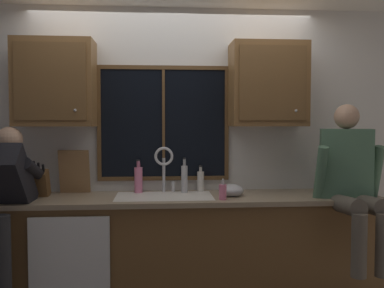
{
  "coord_description": "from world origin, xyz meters",
  "views": [
    {
      "loc": [
        -0.12,
        -3.8,
        1.53
      ],
      "look_at": [
        0.15,
        -0.3,
        1.35
      ],
      "focal_mm": 39.69,
      "sensor_mm": 36.0,
      "label": 1
    }
  ],
  "objects_px": {
    "cutting_board": "(74,172)",
    "bottle_amber_small": "(184,178)",
    "soap_dispenser": "(223,192)",
    "bottle_green_glass": "(201,181)",
    "knife_block": "(41,183)",
    "person_sitting_on_counter": "(351,177)",
    "bottle_tall_clear": "(138,179)",
    "mixing_bowl": "(231,190)"
  },
  "relations": [
    {
      "from": "cutting_board",
      "to": "bottle_amber_small",
      "type": "distance_m",
      "value": 0.95
    },
    {
      "from": "soap_dispenser",
      "to": "bottle_green_glass",
      "type": "height_order",
      "value": "bottle_green_glass"
    },
    {
      "from": "knife_block",
      "to": "soap_dispenser",
      "type": "distance_m",
      "value": 1.5
    },
    {
      "from": "person_sitting_on_counter",
      "to": "bottle_tall_clear",
      "type": "height_order",
      "value": "person_sitting_on_counter"
    },
    {
      "from": "bottle_green_glass",
      "to": "cutting_board",
      "type": "bearing_deg",
      "value": -179.33
    },
    {
      "from": "knife_block",
      "to": "soap_dispenser",
      "type": "height_order",
      "value": "knife_block"
    },
    {
      "from": "soap_dispenser",
      "to": "bottle_amber_small",
      "type": "relative_size",
      "value": 0.55
    },
    {
      "from": "soap_dispenser",
      "to": "bottle_tall_clear",
      "type": "distance_m",
      "value": 0.78
    },
    {
      "from": "bottle_green_glass",
      "to": "person_sitting_on_counter",
      "type": "bearing_deg",
      "value": -23.22
    },
    {
      "from": "cutting_board",
      "to": "mixing_bowl",
      "type": "relative_size",
      "value": 1.85
    },
    {
      "from": "bottle_tall_clear",
      "to": "bottle_green_glass",
      "type": "bearing_deg",
      "value": 3.31
    },
    {
      "from": "person_sitting_on_counter",
      "to": "bottle_tall_clear",
      "type": "bearing_deg",
      "value": 164.78
    },
    {
      "from": "person_sitting_on_counter",
      "to": "mixing_bowl",
      "type": "xyz_separation_m",
      "value": [
        -0.92,
        0.24,
        -0.14
      ]
    },
    {
      "from": "mixing_bowl",
      "to": "bottle_amber_small",
      "type": "bearing_deg",
      "value": 153.33
    },
    {
      "from": "bottle_green_glass",
      "to": "bottle_tall_clear",
      "type": "relative_size",
      "value": 0.8
    },
    {
      "from": "person_sitting_on_counter",
      "to": "bottle_green_glass",
      "type": "relative_size",
      "value": 5.42
    },
    {
      "from": "person_sitting_on_counter",
      "to": "soap_dispenser",
      "type": "bearing_deg",
      "value": 175.52
    },
    {
      "from": "person_sitting_on_counter",
      "to": "soap_dispenser",
      "type": "xyz_separation_m",
      "value": [
        -1.01,
        0.08,
        -0.12
      ]
    },
    {
      "from": "bottle_amber_small",
      "to": "bottle_tall_clear",
      "type": "bearing_deg",
      "value": 175.78
    },
    {
      "from": "person_sitting_on_counter",
      "to": "bottle_amber_small",
      "type": "distance_m",
      "value": 1.37
    },
    {
      "from": "cutting_board",
      "to": "bottle_tall_clear",
      "type": "relative_size",
      "value": 1.32
    },
    {
      "from": "mixing_bowl",
      "to": "bottle_green_glass",
      "type": "bearing_deg",
      "value": 132.65
    },
    {
      "from": "knife_block",
      "to": "soap_dispenser",
      "type": "bearing_deg",
      "value": -9.71
    },
    {
      "from": "bottle_green_glass",
      "to": "bottle_amber_small",
      "type": "distance_m",
      "value": 0.16
    },
    {
      "from": "mixing_bowl",
      "to": "person_sitting_on_counter",
      "type": "bearing_deg",
      "value": -14.74
    },
    {
      "from": "person_sitting_on_counter",
      "to": "bottle_amber_small",
      "type": "bearing_deg",
      "value": 161.58
    },
    {
      "from": "knife_block",
      "to": "soap_dispenser",
      "type": "xyz_separation_m",
      "value": [
        1.48,
        -0.25,
        -0.04
      ]
    },
    {
      "from": "cutting_board",
      "to": "bottle_tall_clear",
      "type": "xyz_separation_m",
      "value": [
        0.55,
        -0.02,
        -0.07
      ]
    },
    {
      "from": "mixing_bowl",
      "to": "soap_dispenser",
      "type": "xyz_separation_m",
      "value": [
        -0.1,
        -0.16,
        0.02
      ]
    },
    {
      "from": "knife_block",
      "to": "cutting_board",
      "type": "height_order",
      "value": "cutting_board"
    },
    {
      "from": "mixing_bowl",
      "to": "bottle_amber_small",
      "type": "distance_m",
      "value": 0.43
    },
    {
      "from": "bottle_tall_clear",
      "to": "bottle_amber_small",
      "type": "xyz_separation_m",
      "value": [
        0.4,
        -0.03,
        0.01
      ]
    },
    {
      "from": "person_sitting_on_counter",
      "to": "cutting_board",
      "type": "relative_size",
      "value": 3.29
    },
    {
      "from": "soap_dispenser",
      "to": "bottle_green_glass",
      "type": "bearing_deg",
      "value": 108.19
    },
    {
      "from": "knife_block",
      "to": "soap_dispenser",
      "type": "relative_size",
      "value": 1.91
    },
    {
      "from": "knife_block",
      "to": "cutting_board",
      "type": "bearing_deg",
      "value": 31.24
    },
    {
      "from": "bottle_amber_small",
      "to": "person_sitting_on_counter",
      "type": "bearing_deg",
      "value": -18.42
    },
    {
      "from": "bottle_tall_clear",
      "to": "soap_dispenser",
      "type": "bearing_deg",
      "value": -29.24
    },
    {
      "from": "mixing_bowl",
      "to": "cutting_board",
      "type": "bearing_deg",
      "value": 169.81
    },
    {
      "from": "bottle_green_glass",
      "to": "soap_dispenser",
      "type": "bearing_deg",
      "value": -71.81
    },
    {
      "from": "cutting_board",
      "to": "bottle_tall_clear",
      "type": "distance_m",
      "value": 0.55
    },
    {
      "from": "cutting_board",
      "to": "bottle_green_glass",
      "type": "height_order",
      "value": "cutting_board"
    }
  ]
}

